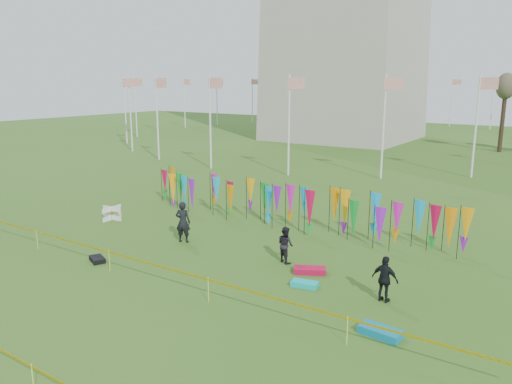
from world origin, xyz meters
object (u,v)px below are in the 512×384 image
Objects in this scene: person_left at (183,222)px; person_right at (385,279)px; kite_bag_red at (310,270)px; kite_bag_black at (97,259)px; box_kite at (112,213)px; person_mid at (285,245)px; kite_bag_teal at (380,332)px; kite_bag_turquoise at (305,284)px.

person_left is 1.20× the size of person_right.
kite_bag_black is (-8.09, -3.87, -0.02)m from kite_bag_red.
box_kite is 11.25m from person_mid.
person_right is at bearing -14.94° from kite_bag_red.
person_mid is (11.24, -0.31, 0.39)m from box_kite.
kite_bag_black is at bearing -45.78° from box_kite.
person_mid is 0.94× the size of person_right.
person_mid is 8.00m from kite_bag_black.
kite_bag_black is at bearing -177.10° from kite_bag_teal.
box_kite is at bearing -26.70° from person_left.
person_left reaches higher than person_mid.
person_mid is 6.76m from kite_bag_teal.
box_kite reaches higher than kite_bag_black.
person_left is (5.85, -0.69, 0.60)m from box_kite.
box_kite reaches higher than kite_bag_teal.
box_kite is 0.90× the size of kite_bag_black.
box_kite is at bearing 134.22° from kite_bag_black.
box_kite is at bearing 166.28° from kite_bag_teal.
kite_bag_turquoise is at bearing 16.73° from kite_bag_black.
kite_bag_black is (-8.57, -2.57, 0.00)m from kite_bag_turquoise.
person_left is 1.28× the size of person_mid.
kite_bag_teal is at bearing 2.90° from kite_bag_black.
person_mid reaches higher than kite_bag_teal.
kite_bag_red is at bearing -8.50° from person_right.
kite_bag_red is at bearing -3.81° from box_kite.
box_kite is 0.62× the size of kite_bag_teal.
kite_bag_black is 12.22m from kite_bag_teal.
kite_bag_turquoise is at bearing 14.28° from person_right.
person_mid is at bearing 145.70° from kite_bag_teal.
person_mid is at bearing -1.58° from box_kite.
person_left reaches higher than kite_bag_black.
kite_bag_red reaches higher than kite_bag_turquoise.
person_left is 7.50m from kite_bag_turquoise.
person_right is 3.56m from kite_bag_red.
kite_bag_teal is at bearing -38.39° from kite_bag_red.
person_left is at bearing 0.56° from person_right.
kite_bag_red is 5.24m from kite_bag_teal.
person_mid is (5.39, 0.38, -0.22)m from person_left.
kite_bag_black is at bearing 57.58° from person_mid.
person_right is (16.06, -1.74, 0.44)m from box_kite.
kite_bag_teal reaches higher than kite_bag_turquoise.
kite_bag_teal reaches higher than kite_bag_black.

